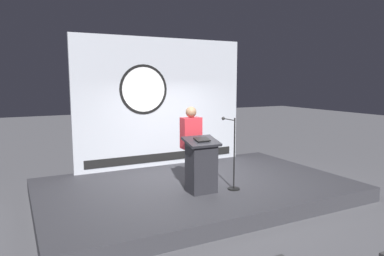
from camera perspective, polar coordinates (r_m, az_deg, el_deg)
ground_plane at (r=7.70m, az=0.67°, el=-11.01°), size 40.00×40.00×0.00m
stage_platform at (r=7.65m, az=0.67°, el=-9.95°), size 6.40×4.00×0.30m
banner_display at (r=8.98m, az=-4.92°, el=4.07°), size 4.44×0.12×3.22m
podium at (r=6.89m, az=1.53°, el=-6.09°), size 0.64×0.50×1.09m
speaker_person at (r=7.24m, az=-0.16°, el=-2.89°), size 0.40×0.26×1.64m
microphone_stand at (r=7.15m, az=6.54°, el=-5.77°), size 0.24×0.58×1.44m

